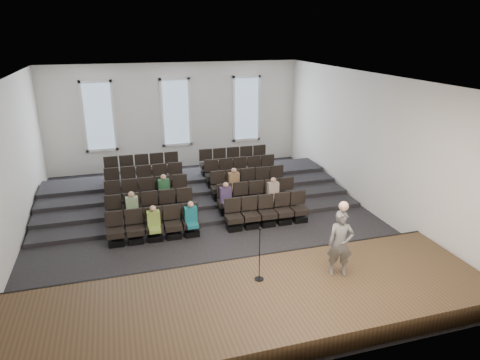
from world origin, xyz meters
name	(u,v)px	position (x,y,z in m)	size (l,w,h in m)	color
ground	(209,225)	(0.00, 0.00, 0.00)	(14.00, 14.00, 0.00)	black
ceiling	(205,78)	(0.00, 0.00, 5.01)	(12.00, 14.00, 0.02)	white
wall_back	(176,116)	(0.00, 7.02, 2.50)	(12.00, 0.04, 5.00)	silver
wall_front	(291,260)	(0.00, -7.02, 2.50)	(12.00, 0.04, 5.00)	silver
wall_left	(5,172)	(-6.02, 0.00, 2.50)	(0.04, 14.00, 5.00)	silver
wall_right	(368,143)	(6.02, 0.00, 2.50)	(0.04, 14.00, 5.00)	silver
stage	(256,304)	(0.00, -5.10, 0.25)	(11.80, 3.60, 0.50)	#48351E
stage_lip	(236,267)	(0.00, -3.33, 0.25)	(11.80, 0.06, 0.52)	black
risers	(193,189)	(0.00, 3.17, 0.20)	(11.80, 4.80, 0.60)	black
seating_rows	(200,191)	(0.00, 1.54, 0.68)	(6.80, 4.70, 1.67)	black
windows	(176,113)	(0.00, 6.95, 2.70)	(8.44, 0.10, 3.24)	white
audience	(198,199)	(-0.28, 0.45, 0.83)	(5.45, 2.64, 1.10)	#8AAB44
speaker	(340,244)	(2.32, -4.80, 1.36)	(0.63, 0.41, 1.72)	#5F5C5A
mic_stand	(259,264)	(0.29, -4.48, 0.92)	(0.24, 0.24, 1.42)	black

